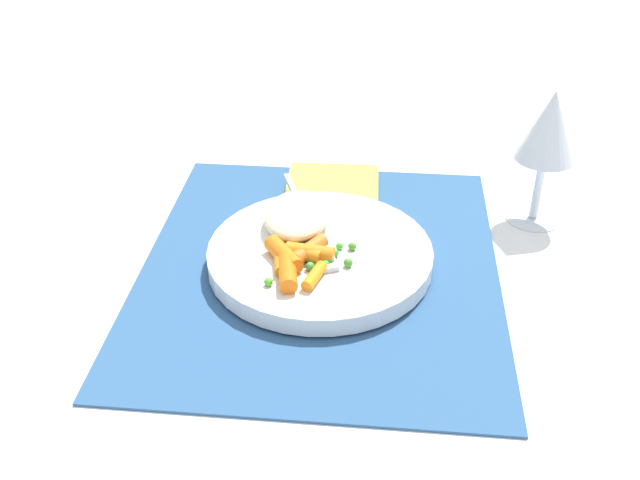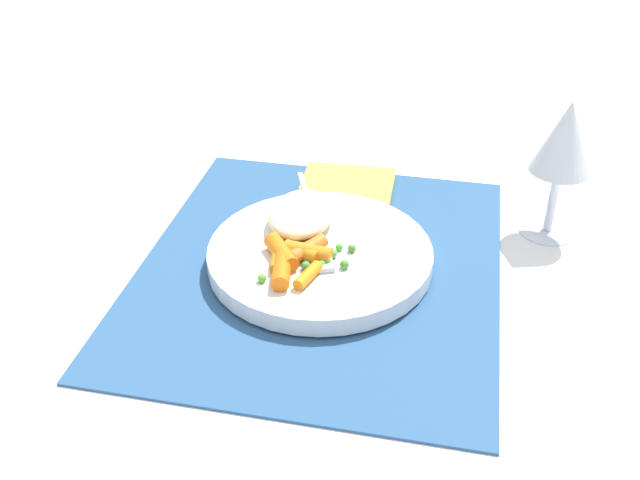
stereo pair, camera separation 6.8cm
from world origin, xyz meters
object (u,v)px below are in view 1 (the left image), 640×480
Objects in this scene: rice_mound at (297,215)px; napkin at (334,184)px; wine_glass at (549,131)px; carrot_portion at (297,259)px; fork at (312,228)px; plate at (320,256)px.

rice_mound is 0.86× the size of napkin.
wine_glass reaches higher than rice_mound.
rice_mound is 0.07m from carrot_portion.
fork is at bearing -6.24° from napkin.
napkin is (-0.20, 0.02, -0.02)m from carrot_portion.
rice_mound is 0.29m from wine_glass.
wine_glass is at bearing 80.03° from napkin.
napkin is at bearing 166.02° from rice_mound.
carrot_portion is (0.07, 0.01, -0.01)m from rice_mound.
plate is 0.16m from napkin.
rice_mound is 0.02m from fork.
wine_glass reaches higher than plate.
napkin is at bearing 173.76° from fork.
carrot_portion is 0.31m from wine_glass.
plate is 0.29m from wine_glass.
carrot_portion is at bearing -59.08° from wine_glass.
wine_glass reaches higher than carrot_portion.
rice_mound reaches higher than fork.
wine_glass reaches higher than fork.
rice_mound reaches higher than carrot_portion.
fork is (-0.03, -0.01, 0.01)m from plate.
rice_mound is at bearing -13.98° from napkin.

